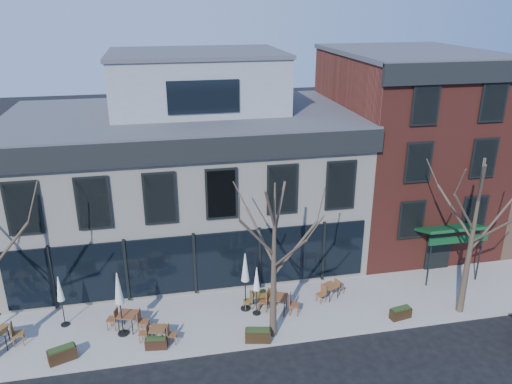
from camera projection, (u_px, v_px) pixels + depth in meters
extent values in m
plane|color=black|center=(196.00, 296.00, 24.78)|extent=(120.00, 120.00, 0.00)
cube|color=gray|center=(269.00, 312.00, 23.39)|extent=(33.50, 4.70, 0.15)
cube|color=beige|center=(185.00, 187.00, 27.91)|extent=(18.00, 10.00, 8.00)
cube|color=#47474C|center=(181.00, 115.00, 26.45)|extent=(18.30, 10.30, 0.30)
cube|color=black|center=(189.00, 151.00, 21.95)|extent=(18.30, 0.25, 1.10)
cube|color=black|center=(194.00, 263.00, 24.04)|extent=(17.20, 0.12, 3.00)
cube|color=black|center=(14.00, 243.00, 26.07)|extent=(0.12, 7.50, 3.00)
cube|color=gray|center=(197.00, 82.00, 27.00)|extent=(9.00, 6.50, 3.00)
cube|color=maroon|center=(402.00, 148.00, 29.79)|extent=(8.00, 10.00, 11.00)
cube|color=#47474C|center=(413.00, 52.00, 27.79)|extent=(8.20, 10.20, 0.25)
cube|color=black|center=(465.00, 73.00, 23.27)|extent=(8.20, 0.25, 1.00)
cube|color=#0E3D1B|center=(451.00, 228.00, 25.38)|extent=(3.20, 1.66, 0.67)
cube|color=black|center=(438.00, 250.00, 26.70)|extent=(1.40, 0.10, 2.50)
cylinder|color=#382B21|center=(2.00, 256.00, 18.96)|extent=(2.23, 0.50, 2.48)
cone|color=#382B21|center=(274.00, 263.00, 20.45)|extent=(0.34, 0.34, 7.04)
cylinder|color=#382B21|center=(295.00, 248.00, 20.60)|extent=(2.00, 0.46, 2.21)
cylinder|color=#382B21|center=(260.00, 235.00, 20.83)|extent=(0.93, 1.84, 1.91)
cylinder|color=#382B21|center=(257.00, 238.00, 19.57)|extent=(1.61, 0.68, 1.97)
cylinder|color=#382B21|center=(289.00, 254.00, 19.44)|extent=(0.93, 1.83, 2.03)
cone|color=#382B21|center=(472.00, 239.00, 22.05)|extent=(0.34, 0.34, 7.48)
cylinder|color=#382B21|center=(492.00, 224.00, 22.20)|extent=(2.12, 0.48, 2.35)
cylinder|color=#382B21|center=(455.00, 212.00, 22.45)|extent=(0.98, 1.94, 2.03)
cylinder|color=#382B21|center=(464.00, 213.00, 21.11)|extent=(1.71, 0.71, 2.09)
cylinder|color=#382B21|center=(497.00, 229.00, 20.97)|extent=(0.98, 1.94, 2.16)
cylinder|color=black|center=(6.00, 342.00, 20.58)|extent=(0.05, 0.05, 0.82)
cylinder|color=black|center=(8.00, 333.00, 21.15)|extent=(0.05, 0.05, 0.82)
cube|color=brown|center=(127.00, 314.00, 21.75)|extent=(0.97, 0.97, 0.04)
cylinder|color=black|center=(119.00, 326.00, 21.65)|extent=(0.04, 0.04, 0.79)
cylinder|color=black|center=(132.00, 327.00, 21.58)|extent=(0.04, 0.04, 0.79)
cylinder|color=black|center=(124.00, 317.00, 22.22)|extent=(0.04, 0.04, 0.79)
cylinder|color=black|center=(137.00, 318.00, 22.15)|extent=(0.04, 0.04, 0.79)
cube|color=brown|center=(158.00, 329.00, 20.99)|extent=(0.81, 0.81, 0.04)
cylinder|color=black|center=(150.00, 339.00, 20.89)|extent=(0.04, 0.04, 0.68)
cylinder|color=black|center=(163.00, 340.00, 20.85)|extent=(0.04, 0.04, 0.68)
cylinder|color=black|center=(154.00, 331.00, 21.38)|extent=(0.04, 0.04, 0.68)
cylinder|color=black|center=(166.00, 332.00, 21.34)|extent=(0.04, 0.04, 0.68)
cube|color=brown|center=(260.00, 294.00, 23.46)|extent=(0.73, 0.73, 0.04)
cylinder|color=black|center=(257.00, 304.00, 23.28)|extent=(0.04, 0.04, 0.69)
cylinder|color=black|center=(267.00, 302.00, 23.42)|extent=(0.04, 0.04, 0.69)
cylinder|color=black|center=(253.00, 298.00, 23.75)|extent=(0.04, 0.04, 0.69)
cylinder|color=black|center=(264.00, 296.00, 23.90)|extent=(0.04, 0.04, 0.69)
cube|color=brown|center=(279.00, 297.00, 22.99)|extent=(1.04, 1.04, 0.05)
cylinder|color=black|center=(271.00, 308.00, 22.91)|extent=(0.05, 0.05, 0.81)
cylinder|color=black|center=(284.00, 309.00, 22.79)|extent=(0.05, 0.05, 0.81)
cylinder|color=black|center=(273.00, 300.00, 23.49)|extent=(0.05, 0.05, 0.81)
cylinder|color=black|center=(286.00, 302.00, 23.37)|extent=(0.05, 0.05, 0.81)
cube|color=brown|center=(330.00, 286.00, 24.15)|extent=(0.87, 0.87, 0.04)
cylinder|color=black|center=(330.00, 296.00, 23.93)|extent=(0.04, 0.04, 0.68)
cylinder|color=black|center=(338.00, 292.00, 24.22)|extent=(0.04, 0.04, 0.68)
cylinder|color=black|center=(322.00, 291.00, 24.33)|extent=(0.04, 0.04, 0.68)
cylinder|color=black|center=(330.00, 288.00, 24.62)|extent=(0.04, 0.04, 0.68)
cylinder|color=black|center=(65.00, 324.00, 22.35)|extent=(0.40, 0.40, 0.05)
cylinder|color=black|center=(62.00, 306.00, 22.00)|extent=(0.05, 0.05, 1.98)
cone|color=silver|center=(59.00, 289.00, 21.68)|extent=(0.32, 0.32, 1.17)
cylinder|color=black|center=(123.00, 333.00, 21.74)|extent=(0.49, 0.49, 0.07)
cylinder|color=black|center=(121.00, 310.00, 21.31)|extent=(0.06, 0.06, 2.44)
cone|color=beige|center=(118.00, 288.00, 20.91)|extent=(0.40, 0.40, 1.44)
cylinder|color=black|center=(246.00, 308.00, 23.51)|extent=(0.47, 0.47, 0.06)
cylinder|color=black|center=(245.00, 287.00, 23.09)|extent=(0.05, 0.05, 2.36)
cone|color=beige|center=(245.00, 267.00, 22.71)|extent=(0.39, 0.39, 1.39)
cylinder|color=black|center=(257.00, 313.00, 23.16)|extent=(0.39, 0.39, 0.05)
cylinder|color=black|center=(257.00, 296.00, 22.82)|extent=(0.04, 0.04, 1.95)
cone|color=silver|center=(257.00, 279.00, 22.50)|extent=(0.32, 0.32, 1.15)
cube|color=black|center=(62.00, 355.00, 20.07)|extent=(1.19, 0.80, 0.55)
cube|color=#1E3314|center=(61.00, 349.00, 19.96)|extent=(1.05, 0.68, 0.09)
cube|color=black|center=(156.00, 343.00, 20.80)|extent=(0.95, 0.47, 0.45)
cube|color=#1E3314|center=(156.00, 339.00, 20.71)|extent=(0.85, 0.39, 0.07)
cube|color=black|center=(258.00, 336.00, 21.21)|extent=(1.16, 0.65, 0.54)
cube|color=#1E3314|center=(258.00, 330.00, 21.11)|extent=(1.03, 0.54, 0.09)
cube|color=black|center=(401.00, 313.00, 22.76)|extent=(1.04, 0.56, 0.49)
cube|color=#1E3314|center=(401.00, 308.00, 22.67)|extent=(0.93, 0.47, 0.08)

